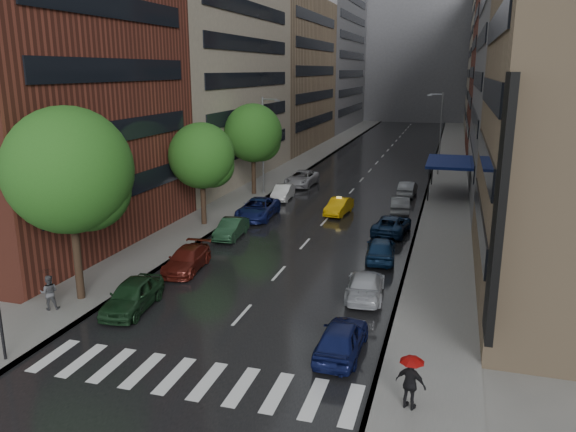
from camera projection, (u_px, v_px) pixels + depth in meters
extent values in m
plane|color=gray|center=(208.00, 354.00, 23.59)|extent=(220.00, 220.00, 0.00)
cube|color=black|center=(375.00, 165.00, 69.97)|extent=(14.00, 140.00, 0.01)
cube|color=gray|center=(305.00, 161.00, 72.43)|extent=(4.00, 140.00, 0.15)
cube|color=gray|center=(449.00, 168.00, 67.48)|extent=(4.00, 140.00, 0.15)
cube|color=silver|center=(54.00, 355.00, 23.41)|extent=(0.55, 2.80, 0.01)
cube|color=silver|center=(82.00, 360.00, 23.02)|extent=(0.55, 2.80, 0.01)
cube|color=silver|center=(112.00, 365.00, 22.64)|extent=(0.55, 2.80, 0.01)
cube|color=silver|center=(143.00, 370.00, 22.26)|extent=(0.55, 2.80, 0.01)
cube|color=silver|center=(175.00, 376.00, 21.87)|extent=(0.55, 2.80, 0.01)
cube|color=silver|center=(208.00, 381.00, 21.49)|extent=(0.55, 2.80, 0.01)
cube|color=silver|center=(242.00, 387.00, 21.10)|extent=(0.55, 2.80, 0.01)
cube|color=silver|center=(277.00, 393.00, 20.72)|extent=(0.55, 2.80, 0.01)
cube|color=silver|center=(314.00, 399.00, 20.33)|extent=(0.55, 2.80, 0.01)
cube|color=silver|center=(352.00, 405.00, 19.95)|extent=(0.55, 2.80, 0.01)
cube|color=maroon|center=(62.00, 46.00, 35.55)|extent=(8.00, 20.00, 26.00)
cube|color=gray|center=(214.00, 14.00, 56.80)|extent=(8.00, 28.00, 34.00)
cube|color=#937A5B|center=(291.00, 73.00, 84.30)|extent=(8.00, 28.00, 22.00)
cube|color=slate|center=(333.00, 30.00, 110.10)|extent=(8.00, 32.00, 38.00)
cube|color=slate|center=(526.00, 65.00, 49.83)|extent=(8.00, 28.00, 24.00)
cube|color=maroon|center=(508.00, 19.00, 74.28)|extent=(8.00, 28.00, 36.00)
cube|color=gray|center=(493.00, 56.00, 103.13)|extent=(8.00, 32.00, 28.00)
cube|color=black|center=(499.00, 211.00, 20.75)|extent=(0.30, 2.20, 10.00)
cube|color=slate|center=(419.00, 50.00, 129.00)|extent=(40.00, 14.00, 32.00)
cylinder|color=#382619|center=(77.00, 250.00, 28.33)|extent=(0.40, 0.40, 5.46)
sphere|color=#1E5116|center=(69.00, 170.00, 27.29)|extent=(6.24, 6.24, 6.24)
cylinder|color=#382619|center=(203.00, 198.00, 42.42)|extent=(0.40, 0.40, 4.30)
sphere|color=#1E5116|center=(202.00, 156.00, 41.61)|extent=(4.92, 4.92, 4.92)
cylinder|color=#382619|center=(254.00, 171.00, 52.77)|extent=(0.40, 0.40, 4.72)
sphere|color=#1E5116|center=(253.00, 133.00, 51.88)|extent=(5.39, 5.39, 5.39)
imported|color=yellow|center=(339.00, 206.00, 46.16)|extent=(1.86, 4.19, 1.34)
imported|color=#17341C|center=(133.00, 295.00, 27.71)|extent=(2.29, 4.70, 1.55)
imported|color=#561811|center=(187.00, 259.00, 33.25)|extent=(2.27, 4.74, 1.33)
imported|color=#193822|center=(231.00, 228.00, 39.72)|extent=(1.61, 4.17, 1.35)
imported|color=#11184F|center=(258.00, 209.00, 44.92)|extent=(2.84, 5.71, 1.55)
imported|color=silver|center=(283.00, 192.00, 51.35)|extent=(1.68, 4.19, 1.35)
imported|color=#ABAAAF|center=(302.00, 178.00, 57.51)|extent=(2.78, 5.59, 1.52)
imported|color=#0F1646|center=(342.00, 338.00, 23.34)|extent=(1.83, 4.41, 1.49)
imported|color=#ADB0B7|center=(365.00, 285.00, 29.31)|extent=(2.24, 4.75, 1.34)
imported|color=navy|center=(381.00, 249.00, 34.98)|extent=(2.20, 4.57, 1.51)
imported|color=#0F2446|center=(392.00, 224.00, 40.74)|extent=(2.68, 5.03, 1.35)
imported|color=slate|center=(400.00, 205.00, 46.57)|extent=(1.85, 4.41, 1.42)
imported|color=gray|center=(407.00, 188.00, 53.05)|extent=(1.61, 4.23, 1.38)
imported|color=#494A4E|center=(49.00, 292.00, 27.40)|extent=(1.07, 1.00, 1.75)
imported|color=black|center=(47.00, 277.00, 27.21)|extent=(0.96, 0.98, 0.88)
imported|color=black|center=(411.00, 384.00, 19.30)|extent=(1.19, 0.80, 1.88)
imported|color=#B30F0D|center=(412.00, 365.00, 19.12)|extent=(0.82, 0.82, 0.72)
cylinder|color=black|center=(1.00, 323.00, 22.45)|extent=(0.12, 0.12, 3.20)
cylinder|color=gray|center=(263.00, 146.00, 52.39)|extent=(0.18, 0.18, 9.00)
cube|color=gray|center=(277.00, 100.00, 50.94)|extent=(0.50, 0.22, 0.16)
cylinder|color=gray|center=(440.00, 134.00, 62.02)|extent=(0.18, 0.18, 9.00)
cube|color=gray|center=(430.00, 95.00, 61.34)|extent=(0.50, 0.22, 0.16)
cube|color=navy|center=(449.00, 162.00, 52.79)|extent=(4.00, 8.00, 0.25)
cylinder|color=black|center=(429.00, 184.00, 50.08)|extent=(0.12, 0.12, 3.00)
cylinder|color=black|center=(432.00, 170.00, 57.13)|extent=(0.12, 0.12, 3.00)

